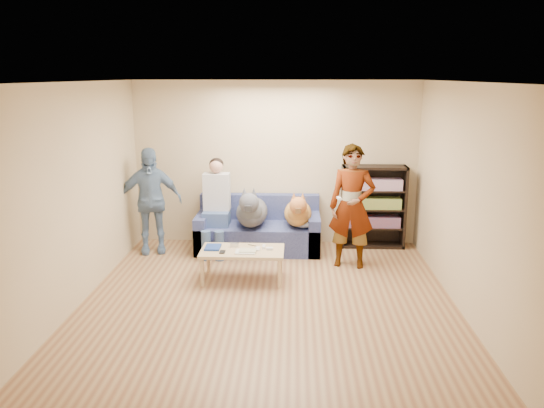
{
  "coord_description": "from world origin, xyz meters",
  "views": [
    {
      "loc": [
        0.31,
        -5.85,
        2.68
      ],
      "look_at": [
        0.0,
        1.2,
        0.95
      ],
      "focal_mm": 35.0,
      "sensor_mm": 36.0,
      "label": 1
    }
  ],
  "objects_px": {
    "bookshelf": "(373,205)",
    "sofa": "(259,232)",
    "dog_gray": "(251,211)",
    "person_standing_left": "(150,201)",
    "camera_silver": "(234,245)",
    "dog_tan": "(298,212)",
    "coffee_table": "(242,253)",
    "person_standing_right": "(352,206)",
    "person_seated": "(216,203)",
    "notebook_blue": "(213,247)"
  },
  "relations": [
    {
      "from": "sofa",
      "to": "dog_tan",
      "type": "xyz_separation_m",
      "value": [
        0.61,
        -0.14,
        0.36
      ]
    },
    {
      "from": "person_seated",
      "to": "dog_tan",
      "type": "bearing_deg",
      "value": -0.8
    },
    {
      "from": "person_standing_left",
      "to": "sofa",
      "type": "bearing_deg",
      "value": -6.65
    },
    {
      "from": "camera_silver",
      "to": "person_standing_left",
      "type": "bearing_deg",
      "value": 145.03
    },
    {
      "from": "person_standing_left",
      "to": "coffee_table",
      "type": "relative_size",
      "value": 1.48
    },
    {
      "from": "sofa",
      "to": "person_standing_left",
      "type": "bearing_deg",
      "value": -172.91
    },
    {
      "from": "notebook_blue",
      "to": "dog_gray",
      "type": "height_order",
      "value": "dog_gray"
    },
    {
      "from": "person_standing_left",
      "to": "dog_tan",
      "type": "distance_m",
      "value": 2.26
    },
    {
      "from": "dog_gray",
      "to": "person_standing_right",
      "type": "bearing_deg",
      "value": -18.54
    },
    {
      "from": "camera_silver",
      "to": "sofa",
      "type": "distance_m",
      "value": 1.22
    },
    {
      "from": "dog_tan",
      "to": "coffee_table",
      "type": "height_order",
      "value": "dog_tan"
    },
    {
      "from": "dog_gray",
      "to": "dog_tan",
      "type": "distance_m",
      "value": 0.71
    },
    {
      "from": "bookshelf",
      "to": "sofa",
      "type": "bearing_deg",
      "value": -172.6
    },
    {
      "from": "sofa",
      "to": "dog_gray",
      "type": "height_order",
      "value": "dog_gray"
    },
    {
      "from": "person_standing_left",
      "to": "camera_silver",
      "type": "distance_m",
      "value": 1.74
    },
    {
      "from": "person_standing_left",
      "to": "notebook_blue",
      "type": "distance_m",
      "value": 1.57
    },
    {
      "from": "camera_silver",
      "to": "dog_gray",
      "type": "height_order",
      "value": "dog_gray"
    },
    {
      "from": "coffee_table",
      "to": "camera_silver",
      "type": "bearing_deg",
      "value": 135.0
    },
    {
      "from": "person_standing_left",
      "to": "bookshelf",
      "type": "bearing_deg",
      "value": -6.49
    },
    {
      "from": "dog_tan",
      "to": "coffee_table",
      "type": "bearing_deg",
      "value": -122.6
    },
    {
      "from": "coffee_table",
      "to": "dog_gray",
      "type": "bearing_deg",
      "value": 88.26
    },
    {
      "from": "bookshelf",
      "to": "person_standing_left",
      "type": "bearing_deg",
      "value": -172.75
    },
    {
      "from": "camera_silver",
      "to": "dog_gray",
      "type": "xyz_separation_m",
      "value": [
        0.15,
        0.98,
        0.23
      ]
    },
    {
      "from": "person_standing_left",
      "to": "sofa",
      "type": "height_order",
      "value": "person_standing_left"
    },
    {
      "from": "dog_tan",
      "to": "bookshelf",
      "type": "height_order",
      "value": "bookshelf"
    },
    {
      "from": "person_standing_left",
      "to": "bookshelf",
      "type": "relative_size",
      "value": 1.25
    },
    {
      "from": "person_standing_right",
      "to": "person_seated",
      "type": "relative_size",
      "value": 1.19
    },
    {
      "from": "coffee_table",
      "to": "person_standing_left",
      "type": "bearing_deg",
      "value": 144.12
    },
    {
      "from": "person_seated",
      "to": "bookshelf",
      "type": "relative_size",
      "value": 1.13
    },
    {
      "from": "sofa",
      "to": "dog_gray",
      "type": "distance_m",
      "value": 0.45
    },
    {
      "from": "dog_tan",
      "to": "sofa",
      "type": "bearing_deg",
      "value": 166.77
    },
    {
      "from": "person_standing_left",
      "to": "dog_gray",
      "type": "distance_m",
      "value": 1.55
    },
    {
      "from": "person_standing_right",
      "to": "camera_silver",
      "type": "relative_size",
      "value": 15.92
    },
    {
      "from": "coffee_table",
      "to": "notebook_blue",
      "type": "bearing_deg",
      "value": 172.87
    },
    {
      "from": "person_standing_left",
      "to": "dog_tan",
      "type": "height_order",
      "value": "person_standing_left"
    },
    {
      "from": "notebook_blue",
      "to": "person_standing_right",
      "type": "bearing_deg",
      "value": 16.49
    },
    {
      "from": "camera_silver",
      "to": "sofa",
      "type": "height_order",
      "value": "sofa"
    },
    {
      "from": "person_seated",
      "to": "coffee_table",
      "type": "bearing_deg",
      "value": -66.34
    },
    {
      "from": "notebook_blue",
      "to": "bookshelf",
      "type": "xyz_separation_m",
      "value": [
        2.33,
        1.48,
        0.25
      ]
    },
    {
      "from": "coffee_table",
      "to": "dog_tan",
      "type": "bearing_deg",
      "value": 57.4
    },
    {
      "from": "dog_tan",
      "to": "coffee_table",
      "type": "xyz_separation_m",
      "value": [
        -0.74,
        -1.15,
        -0.27
      ]
    },
    {
      "from": "person_standing_right",
      "to": "camera_silver",
      "type": "height_order",
      "value": "person_standing_right"
    },
    {
      "from": "person_standing_right",
      "to": "sofa",
      "type": "relative_size",
      "value": 0.92
    },
    {
      "from": "notebook_blue",
      "to": "dog_gray",
      "type": "relative_size",
      "value": 0.2
    },
    {
      "from": "person_standing_left",
      "to": "camera_silver",
      "type": "xyz_separation_m",
      "value": [
        1.39,
        -0.97,
        -0.37
      ]
    },
    {
      "from": "sofa",
      "to": "coffee_table",
      "type": "xyz_separation_m",
      "value": [
        -0.13,
        -1.3,
        0.09
      ]
    },
    {
      "from": "person_standing_left",
      "to": "person_seated",
      "type": "xyz_separation_m",
      "value": [
        1.0,
        0.08,
        -0.04
      ]
    },
    {
      "from": "person_standing_right",
      "to": "person_seated",
      "type": "distance_m",
      "value": 2.08
    },
    {
      "from": "person_seated",
      "to": "sofa",
      "type": "bearing_deg",
      "value": 11.2
    },
    {
      "from": "dog_gray",
      "to": "dog_tan",
      "type": "height_order",
      "value": "dog_gray"
    }
  ]
}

